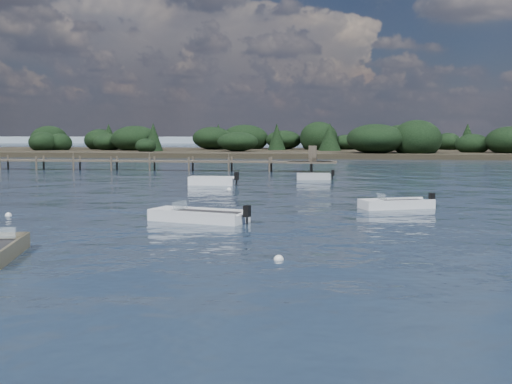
% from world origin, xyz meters
% --- Properties ---
extents(ground, '(400.00, 400.00, 0.00)m').
position_xyz_m(ground, '(0.00, 60.00, 0.00)').
color(ground, '#152233').
rests_on(ground, ground).
extents(tender_far_white, '(3.86, 1.46, 1.32)m').
position_xyz_m(tender_far_white, '(-2.75, 29.94, 0.19)').
color(tender_far_white, silver).
rests_on(tender_far_white, ground).
extents(dinghy_mid_white_a, '(4.88, 2.79, 1.12)m').
position_xyz_m(dinghy_mid_white_a, '(0.97, 9.94, 0.15)').
color(dinghy_mid_white_a, silver).
rests_on(dinghy_mid_white_a, ground).
extents(dinghy_mid_white_b, '(4.18, 2.86, 1.04)m').
position_xyz_m(dinghy_mid_white_b, '(10.28, 16.40, 0.14)').
color(dinghy_mid_white_b, silver).
rests_on(dinghy_mid_white_b, ground).
extents(tender_far_grey_b, '(3.27, 1.46, 1.10)m').
position_xyz_m(tender_far_grey_b, '(4.74, 36.92, 0.16)').
color(tender_far_grey_b, '#A4A9AB').
rests_on(tender_far_grey_b, ground).
extents(buoy_b, '(0.32, 0.32, 0.32)m').
position_xyz_m(buoy_b, '(5.59, 1.57, 0.00)').
color(buoy_b, silver).
rests_on(buoy_b, ground).
extents(buoy_c, '(0.32, 0.32, 0.32)m').
position_xyz_m(buoy_c, '(-8.67, 10.51, 0.00)').
color(buoy_c, silver).
rests_on(buoy_c, ground).
extents(buoy_e, '(0.32, 0.32, 0.32)m').
position_xyz_m(buoy_e, '(-0.66, 26.10, 0.00)').
color(buoy_e, silver).
rests_on(buoy_e, ground).
extents(jetty, '(64.50, 3.20, 3.40)m').
position_xyz_m(jetty, '(-21.74, 47.99, 0.98)').
color(jetty, '#50483B').
rests_on(jetty, ground).
extents(far_headland, '(190.00, 40.00, 5.80)m').
position_xyz_m(far_headland, '(25.00, 100.00, 1.96)').
color(far_headland, black).
rests_on(far_headland, ground).
extents(distant_haze, '(280.00, 20.00, 2.40)m').
position_xyz_m(distant_haze, '(-90.00, 230.00, 0.00)').
color(distant_haze, '#90A4B2').
rests_on(distant_haze, ground).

